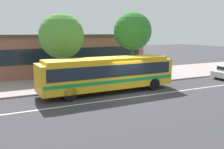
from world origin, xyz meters
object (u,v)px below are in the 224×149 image
object	(u,v)px
transit_bus	(108,72)
street_tree_mid_block	(133,31)
street_tree_near_stop	(61,36)
bus_stop_sign	(138,65)
pedestrian_waiting_near_sign	(139,69)

from	to	relation	value
transit_bus	street_tree_mid_block	world-z (taller)	street_tree_mid_block
street_tree_near_stop	street_tree_mid_block	size ratio (longest dim) A/B	0.96
bus_stop_sign	street_tree_mid_block	size ratio (longest dim) A/B	0.39
street_tree_mid_block	street_tree_near_stop	bearing A→B (deg)	170.12
transit_bus	street_tree_mid_block	bearing A→B (deg)	39.79
pedestrian_waiting_near_sign	bus_stop_sign	size ratio (longest dim) A/B	0.65
transit_bus	pedestrian_waiting_near_sign	distance (m)	5.66
street_tree_near_stop	bus_stop_sign	bearing A→B (deg)	-25.86
pedestrian_waiting_near_sign	street_tree_near_stop	bearing A→B (deg)	165.35
bus_stop_sign	street_tree_near_stop	size ratio (longest dim) A/B	0.41
pedestrian_waiting_near_sign	transit_bus	bearing A→B (deg)	-148.00
pedestrian_waiting_near_sign	bus_stop_sign	world-z (taller)	bus_stop_sign
street_tree_near_stop	street_tree_mid_block	xyz separation A→B (m)	(6.62, -1.15, 0.43)
bus_stop_sign	street_tree_near_stop	distance (m)	7.24
transit_bus	street_tree_near_stop	xyz separation A→B (m)	(-2.22, 4.82, 2.70)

